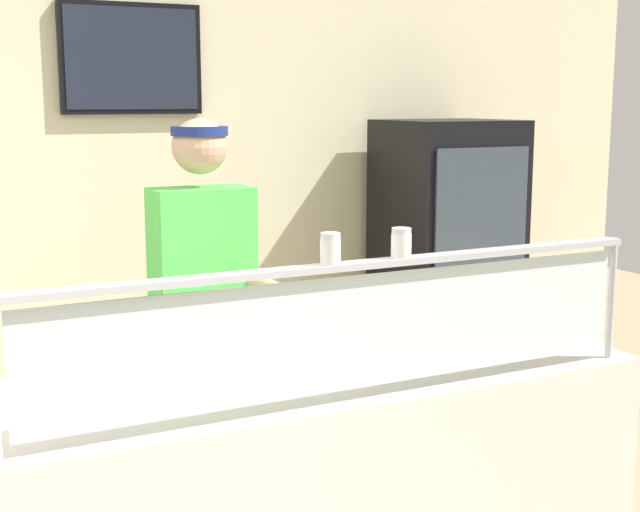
% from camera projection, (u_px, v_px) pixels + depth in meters
% --- Properties ---
extents(shop_rear_unit, '(6.61, 0.13, 2.70)m').
position_uv_depth(shop_rear_unit, '(132.00, 190.00, 4.68)').
color(shop_rear_unit, beige).
rests_on(shop_rear_unit, ground).
extents(serving_counter, '(2.21, 0.75, 0.95)m').
position_uv_depth(serving_counter, '(308.00, 508.00, 3.00)').
color(serving_counter, silver).
rests_on(serving_counter, ground).
extents(sneeze_guard, '(2.03, 0.06, 0.42)m').
position_uv_depth(sneeze_guard, '(355.00, 313.00, 2.60)').
color(sneeze_guard, '#B2B5BC').
rests_on(sneeze_guard, serving_counter).
extents(pizza_tray, '(0.45, 0.45, 0.04)m').
position_uv_depth(pizza_tray, '(242.00, 371.00, 2.89)').
color(pizza_tray, '#9EA0A8').
rests_on(pizza_tray, serving_counter).
extents(pizza_server, '(0.13, 0.29, 0.01)m').
position_uv_depth(pizza_server, '(234.00, 367.00, 2.85)').
color(pizza_server, '#ADAFB7').
rests_on(pizza_server, pizza_tray).
extents(parmesan_shaker, '(0.06, 0.06, 0.09)m').
position_uv_depth(parmesan_shaker, '(330.00, 251.00, 2.53)').
color(parmesan_shaker, white).
rests_on(parmesan_shaker, sneeze_guard).
extents(pepper_flake_shaker, '(0.06, 0.06, 0.09)m').
position_uv_depth(pepper_flake_shaker, '(401.00, 245.00, 2.63)').
color(pepper_flake_shaker, white).
rests_on(pepper_flake_shaker, sneeze_guard).
extents(worker_figure, '(0.41, 0.50, 1.76)m').
position_uv_depth(worker_figure, '(205.00, 315.00, 3.47)').
color(worker_figure, '#23232D').
rests_on(worker_figure, ground).
extents(drink_fridge, '(0.69, 0.64, 1.72)m').
position_uv_depth(drink_fridge, '(446.00, 271.00, 5.13)').
color(drink_fridge, black).
rests_on(drink_fridge, ground).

